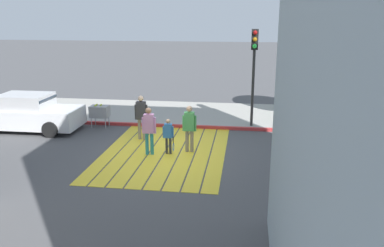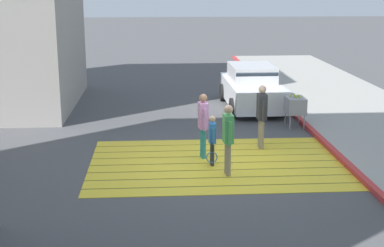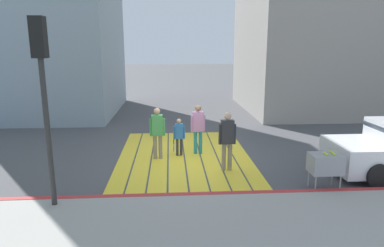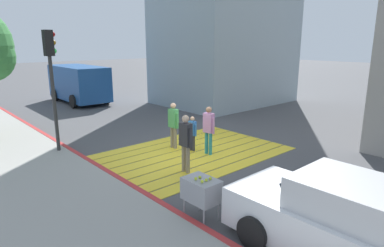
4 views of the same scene
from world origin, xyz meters
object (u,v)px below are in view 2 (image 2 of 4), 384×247
at_px(car_parked_near_curb, 252,88).
at_px(tennis_ball_cart, 295,105).
at_px(pedestrian_adult_side, 228,135).
at_px(pedestrian_adult_trailing, 262,112).
at_px(pedestrian_child_with_racket, 212,138).
at_px(pedestrian_adult_lead, 203,121).

height_order(car_parked_near_curb, tennis_ball_cart, car_parked_near_curb).
bearing_deg(tennis_ball_cart, car_parked_near_curb, -72.18).
bearing_deg(pedestrian_adult_side, pedestrian_adult_trailing, -119.82).
distance_m(tennis_ball_cart, pedestrian_adult_trailing, 2.78).
bearing_deg(pedestrian_adult_side, pedestrian_child_with_racket, -66.96).
xyz_separation_m(car_parked_near_curb, pedestrian_adult_lead, (2.29, 5.83, 0.26)).
bearing_deg(pedestrian_child_with_racket, tennis_ball_cart, -129.31).
height_order(tennis_ball_cart, pedestrian_adult_trailing, pedestrian_adult_trailing).
distance_m(car_parked_near_curb, pedestrian_child_with_racket, 6.83).
distance_m(pedestrian_adult_lead, pedestrian_adult_side, 1.44).
xyz_separation_m(pedestrian_adult_lead, pedestrian_child_with_racket, (-0.17, 0.66, -0.27)).
xyz_separation_m(pedestrian_adult_side, pedestrian_child_with_racket, (0.30, -0.70, -0.27)).
distance_m(tennis_ball_cart, pedestrian_adult_lead, 4.41).
relative_size(pedestrian_adult_trailing, pedestrian_child_with_racket, 1.38).
bearing_deg(pedestrian_adult_trailing, tennis_ball_cart, -123.48).
distance_m(pedestrian_adult_lead, pedestrian_child_with_racket, 0.73).
bearing_deg(car_parked_near_curb, pedestrian_adult_lead, 68.54).
xyz_separation_m(car_parked_near_curb, tennis_ball_cart, (-0.90, 2.80, -0.04)).
distance_m(car_parked_near_curb, pedestrian_adult_lead, 6.27).
relative_size(tennis_ball_cart, pedestrian_child_with_racket, 0.79).
height_order(pedestrian_adult_lead, pedestrian_child_with_racket, pedestrian_adult_lead).
xyz_separation_m(car_parked_near_curb, pedestrian_adult_trailing, (0.62, 5.10, 0.30)).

